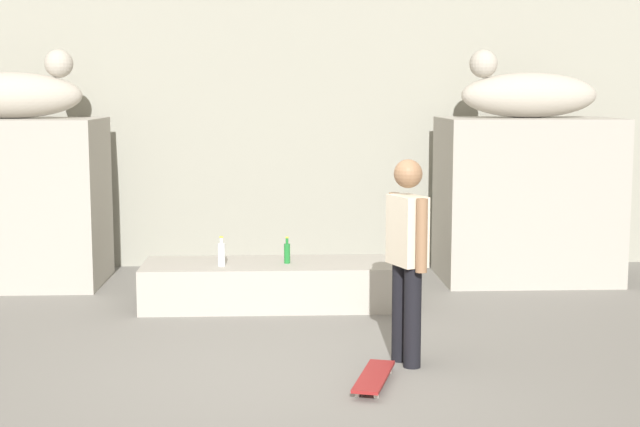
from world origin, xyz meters
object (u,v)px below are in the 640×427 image
object	(u,v)px
skateboard	(374,377)
bottle_clear	(221,254)
statue_reclining_right	(526,93)
bottle_green	(287,253)
skater	(407,252)
statue_reclining_left	(13,93)

from	to	relation	value
skateboard	bottle_clear	xyz separation A→B (m)	(-1.29, 2.48, 0.51)
statue_reclining_right	bottle_green	xyz separation A→B (m)	(-2.78, -1.29, -1.61)
skater	bottle_green	size ratio (longest dim) A/B	6.08
skateboard	bottle_clear	world-z (taller)	bottle_clear
skateboard	bottle_clear	bearing A→B (deg)	-136.66
skater	skateboard	xyz separation A→B (m)	(-0.32, -0.54, -0.86)
statue_reclining_right	skater	world-z (taller)	statue_reclining_right
skater	bottle_green	xyz separation A→B (m)	(-0.94, 2.06, -0.36)
bottle_clear	bottle_green	distance (m)	0.67
statue_reclining_left	bottle_green	size ratio (longest dim) A/B	6.07
skater	bottle_clear	xyz separation A→B (m)	(-1.61, 1.94, -0.34)
skateboard	bottle_green	world-z (taller)	bottle_green
bottle_clear	bottle_green	size ratio (longest dim) A/B	1.10
statue_reclining_left	statue_reclining_right	xyz separation A→B (m)	(5.84, -0.01, 0.00)
statue_reclining_right	bottle_green	bearing A→B (deg)	21.41
statue_reclining_right	bottle_green	size ratio (longest dim) A/B	5.94
statue_reclining_left	bottle_clear	size ratio (longest dim) A/B	5.50
skateboard	bottle_green	distance (m)	2.72
statue_reclining_left	skater	xyz separation A→B (m)	(4.01, -3.36, -1.26)
statue_reclining_left	bottle_clear	distance (m)	3.22
skater	skateboard	distance (m)	1.06
statue_reclining_left	skater	world-z (taller)	statue_reclining_left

